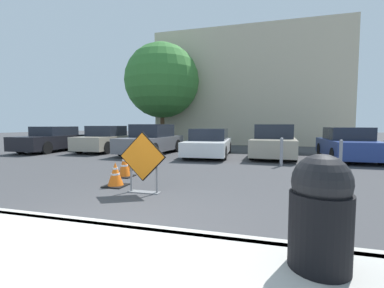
{
  "coord_description": "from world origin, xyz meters",
  "views": [
    {
      "loc": [
        1.92,
        -3.08,
        1.51
      ],
      "look_at": [
        -0.93,
        7.34,
        0.72
      ],
      "focal_mm": 24.0,
      "sensor_mm": 36.0,
      "label": 1
    }
  ],
  "objects_px": {
    "parked_car_fourth": "(209,143)",
    "bollard_second": "(341,153)",
    "road_closed_sign": "(143,161)",
    "traffic_cone_third": "(128,161)",
    "parked_car_nearest": "(54,140)",
    "parked_car_sixth": "(347,145)",
    "traffic_cone_second": "(124,166)",
    "bollard_nearest": "(281,151)",
    "traffic_cone_nearest": "(115,175)",
    "parked_car_third": "(152,140)",
    "parked_car_second": "(106,140)",
    "parked_car_fifth": "(274,142)",
    "trash_bin": "(320,211)",
    "traffic_cone_fourth": "(132,157)"
  },
  "relations": [
    {
      "from": "parked_car_fourth",
      "to": "bollard_second",
      "type": "distance_m",
      "value": 5.73
    },
    {
      "from": "road_closed_sign",
      "to": "traffic_cone_third",
      "type": "xyz_separation_m",
      "value": [
        -1.8,
        2.51,
        -0.39
      ]
    },
    {
      "from": "parked_car_nearest",
      "to": "parked_car_sixth",
      "type": "distance_m",
      "value": 15.37
    },
    {
      "from": "parked_car_nearest",
      "to": "traffic_cone_third",
      "type": "bearing_deg",
      "value": 145.63
    },
    {
      "from": "traffic_cone_second",
      "to": "bollard_nearest",
      "type": "relative_size",
      "value": 0.62
    },
    {
      "from": "traffic_cone_nearest",
      "to": "parked_car_third",
      "type": "bearing_deg",
      "value": 106.99
    },
    {
      "from": "parked_car_second",
      "to": "parked_car_fifth",
      "type": "bearing_deg",
      "value": 178.35
    },
    {
      "from": "parked_car_fifth",
      "to": "trash_bin",
      "type": "relative_size",
      "value": 4.27
    },
    {
      "from": "parked_car_second",
      "to": "trash_bin",
      "type": "height_order",
      "value": "parked_car_second"
    },
    {
      "from": "trash_bin",
      "to": "traffic_cone_third",
      "type": "bearing_deg",
      "value": 134.19
    },
    {
      "from": "road_closed_sign",
      "to": "trash_bin",
      "type": "height_order",
      "value": "road_closed_sign"
    },
    {
      "from": "parked_car_fifth",
      "to": "trash_bin",
      "type": "xyz_separation_m",
      "value": [
        -0.01,
        -10.22,
        -0.01
      ]
    },
    {
      "from": "parked_car_fifth",
      "to": "bollard_second",
      "type": "distance_m",
      "value": 3.58
    },
    {
      "from": "traffic_cone_fourth",
      "to": "trash_bin",
      "type": "distance_m",
      "value": 8.08
    },
    {
      "from": "bollard_nearest",
      "to": "parked_car_third",
      "type": "bearing_deg",
      "value": 158.6
    },
    {
      "from": "parked_car_fourth",
      "to": "parked_car_fifth",
      "type": "height_order",
      "value": "parked_car_fifth"
    },
    {
      "from": "traffic_cone_fourth",
      "to": "bollard_second",
      "type": "height_order",
      "value": "bollard_second"
    },
    {
      "from": "traffic_cone_nearest",
      "to": "parked_car_nearest",
      "type": "height_order",
      "value": "parked_car_nearest"
    },
    {
      "from": "parked_car_fourth",
      "to": "parked_car_nearest",
      "type": "bearing_deg",
      "value": -2.39
    },
    {
      "from": "parked_car_fourth",
      "to": "trash_bin",
      "type": "distance_m",
      "value": 10.25
    },
    {
      "from": "traffic_cone_second",
      "to": "parked_car_sixth",
      "type": "distance_m",
      "value": 9.61
    },
    {
      "from": "parked_car_third",
      "to": "parked_car_fourth",
      "type": "bearing_deg",
      "value": -176.76
    },
    {
      "from": "bollard_second",
      "to": "traffic_cone_fourth",
      "type": "bearing_deg",
      "value": -170.5
    },
    {
      "from": "traffic_cone_second",
      "to": "parked_car_fifth",
      "type": "bearing_deg",
      "value": 54.31
    },
    {
      "from": "road_closed_sign",
      "to": "parked_car_sixth",
      "type": "bearing_deg",
      "value": 50.55
    },
    {
      "from": "traffic_cone_nearest",
      "to": "parked_car_second",
      "type": "distance_m",
      "value": 9.0
    },
    {
      "from": "parked_car_third",
      "to": "bollard_nearest",
      "type": "height_order",
      "value": "parked_car_third"
    },
    {
      "from": "parked_car_second",
      "to": "trash_bin",
      "type": "xyz_separation_m",
      "value": [
        9.21,
        -10.28,
        0.01
      ]
    },
    {
      "from": "traffic_cone_fourth",
      "to": "parked_car_second",
      "type": "bearing_deg",
      "value": 133.13
    },
    {
      "from": "bollard_nearest",
      "to": "bollard_second",
      "type": "distance_m",
      "value": 1.96
    },
    {
      "from": "parked_car_third",
      "to": "bollard_nearest",
      "type": "relative_size",
      "value": 4.4
    },
    {
      "from": "road_closed_sign",
      "to": "traffic_cone_fourth",
      "type": "bearing_deg",
      "value": 121.63
    },
    {
      "from": "bollard_second",
      "to": "parked_car_fifth",
      "type": "bearing_deg",
      "value": 126.13
    },
    {
      "from": "parked_car_second",
      "to": "bollard_nearest",
      "type": "distance_m",
      "value": 9.82
    },
    {
      "from": "parked_car_sixth",
      "to": "parked_car_fifth",
      "type": "bearing_deg",
      "value": -3.33
    },
    {
      "from": "traffic_cone_nearest",
      "to": "parked_car_second",
      "type": "relative_size",
      "value": 0.15
    },
    {
      "from": "parked_car_nearest",
      "to": "parked_car_sixth",
      "type": "relative_size",
      "value": 1.12
    },
    {
      "from": "parked_car_second",
      "to": "parked_car_fifth",
      "type": "xyz_separation_m",
      "value": [
        9.22,
        -0.06,
        0.02
      ]
    },
    {
      "from": "parked_car_nearest",
      "to": "bollard_second",
      "type": "height_order",
      "value": "parked_car_nearest"
    },
    {
      "from": "road_closed_sign",
      "to": "bollard_nearest",
      "type": "bearing_deg",
      "value": 56.03
    },
    {
      "from": "road_closed_sign",
      "to": "traffic_cone_second",
      "type": "distance_m",
      "value": 2.06
    },
    {
      "from": "traffic_cone_second",
      "to": "traffic_cone_third",
      "type": "distance_m",
      "value": 1.09
    },
    {
      "from": "parked_car_third",
      "to": "parked_car_sixth",
      "type": "relative_size",
      "value": 1.11
    },
    {
      "from": "traffic_cone_second",
      "to": "traffic_cone_fourth",
      "type": "height_order",
      "value": "traffic_cone_second"
    },
    {
      "from": "road_closed_sign",
      "to": "bollard_second",
      "type": "height_order",
      "value": "road_closed_sign"
    },
    {
      "from": "parked_car_nearest",
      "to": "bollard_nearest",
      "type": "height_order",
      "value": "parked_car_nearest"
    },
    {
      "from": "parked_car_second",
      "to": "bollard_second",
      "type": "xyz_separation_m",
      "value": [
        11.33,
        -2.95,
        -0.15
      ]
    },
    {
      "from": "traffic_cone_second",
      "to": "traffic_cone_third",
      "type": "bearing_deg",
      "value": 114.52
    },
    {
      "from": "parked_car_sixth",
      "to": "traffic_cone_fourth",
      "type": "bearing_deg",
      "value": 25.53
    },
    {
      "from": "parked_car_nearest",
      "to": "parked_car_fourth",
      "type": "distance_m",
      "value": 9.22
    }
  ]
}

